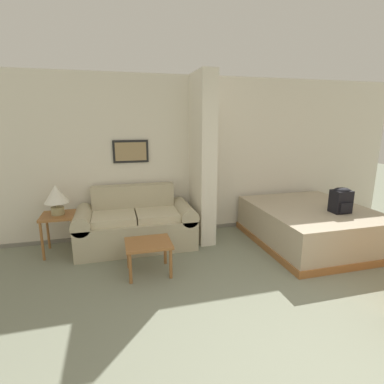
{
  "coord_description": "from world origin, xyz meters",
  "views": [
    {
      "loc": [
        -1.65,
        -1.25,
        1.9
      ],
      "look_at": [
        -0.74,
        2.16,
        1.05
      ],
      "focal_mm": 28.0,
      "sensor_mm": 36.0,
      "label": 1
    }
  ],
  "objects_px": {
    "couch": "(136,225)",
    "bed": "(310,224)",
    "table_lamp": "(56,196)",
    "backpack": "(341,200)",
    "coffee_table": "(148,247)"
  },
  "relations": [
    {
      "from": "coffee_table",
      "to": "backpack",
      "type": "relative_size",
      "value": 1.53
    },
    {
      "from": "table_lamp",
      "to": "bed",
      "type": "bearing_deg",
      "value": -9.06
    },
    {
      "from": "bed",
      "to": "backpack",
      "type": "relative_size",
      "value": 5.21
    },
    {
      "from": "coffee_table",
      "to": "bed",
      "type": "bearing_deg",
      "value": 7.49
    },
    {
      "from": "couch",
      "to": "coffee_table",
      "type": "relative_size",
      "value": 3.13
    },
    {
      "from": "backpack",
      "to": "bed",
      "type": "bearing_deg",
      "value": 123.0
    },
    {
      "from": "couch",
      "to": "bed",
      "type": "height_order",
      "value": "couch"
    },
    {
      "from": "table_lamp",
      "to": "couch",
      "type": "bearing_deg",
      "value": -0.98
    },
    {
      "from": "backpack",
      "to": "couch",
      "type": "bearing_deg",
      "value": 162.25
    },
    {
      "from": "couch",
      "to": "bed",
      "type": "bearing_deg",
      "value": -12.26
    },
    {
      "from": "table_lamp",
      "to": "backpack",
      "type": "xyz_separation_m",
      "value": [
        3.97,
        -0.94,
        -0.09
      ]
    },
    {
      "from": "table_lamp",
      "to": "backpack",
      "type": "relative_size",
      "value": 1.16
    },
    {
      "from": "backpack",
      "to": "table_lamp",
      "type": "bearing_deg",
      "value": 166.64
    },
    {
      "from": "table_lamp",
      "to": "bed",
      "type": "height_order",
      "value": "table_lamp"
    },
    {
      "from": "couch",
      "to": "bed",
      "type": "distance_m",
      "value": 2.73
    }
  ]
}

